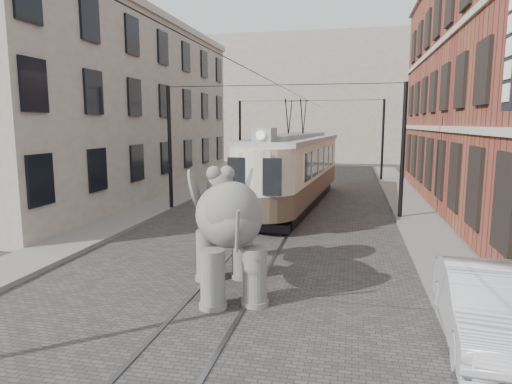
# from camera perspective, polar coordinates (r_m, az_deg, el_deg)

# --- Properties ---
(ground) EXTENTS (120.00, 120.00, 0.00)m
(ground) POSITION_cam_1_polar(r_m,az_deg,el_deg) (15.48, 0.19, -7.22)
(ground) COLOR #44423F
(tram_rails) EXTENTS (1.54, 80.00, 0.02)m
(tram_rails) POSITION_cam_1_polar(r_m,az_deg,el_deg) (15.48, 0.19, -7.18)
(tram_rails) COLOR slate
(tram_rails) RESTS_ON ground
(sidewalk_right) EXTENTS (2.00, 60.00, 0.15)m
(sidewalk_right) POSITION_cam_1_polar(r_m,az_deg,el_deg) (15.44, 22.76, -7.66)
(sidewalk_right) COLOR slate
(sidewalk_right) RESTS_ON ground
(sidewalk_left) EXTENTS (2.00, 60.00, 0.15)m
(sidewalk_left) POSITION_cam_1_polar(r_m,az_deg,el_deg) (17.92, -20.70, -5.35)
(sidewalk_left) COLOR slate
(sidewalk_left) RESTS_ON ground
(stucco_building) EXTENTS (7.00, 24.00, 10.00)m
(stucco_building) POSITION_cam_1_polar(r_m,az_deg,el_deg) (28.33, -17.99, 9.75)
(stucco_building) COLOR gray
(stucco_building) RESTS_ON ground
(distant_block) EXTENTS (28.00, 10.00, 14.00)m
(distant_block) POSITION_cam_1_polar(r_m,az_deg,el_deg) (54.74, 9.00, 11.39)
(distant_block) COLOR gray
(distant_block) RESTS_ON ground
(catenary) EXTENTS (11.00, 30.20, 6.00)m
(catenary) POSITION_cam_1_polar(r_m,az_deg,el_deg) (19.89, 2.60, 5.07)
(catenary) COLOR black
(catenary) RESTS_ON ground
(tram) EXTENTS (3.85, 13.86, 5.43)m
(tram) POSITION_cam_1_polar(r_m,az_deg,el_deg) (23.55, 4.99, 4.89)
(tram) COLOR beige
(tram) RESTS_ON ground
(elephant) EXTENTS (4.44, 5.67, 3.06)m
(elephant) POSITION_cam_1_polar(r_m,az_deg,el_deg) (11.35, -3.46, -5.12)
(elephant) COLOR slate
(elephant) RESTS_ON ground
(parked_car) EXTENTS (1.83, 4.50, 1.46)m
(parked_car) POSITION_cam_1_polar(r_m,az_deg,el_deg) (10.06, 27.08, -12.68)
(parked_car) COLOR #B6B6BB
(parked_car) RESTS_ON ground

